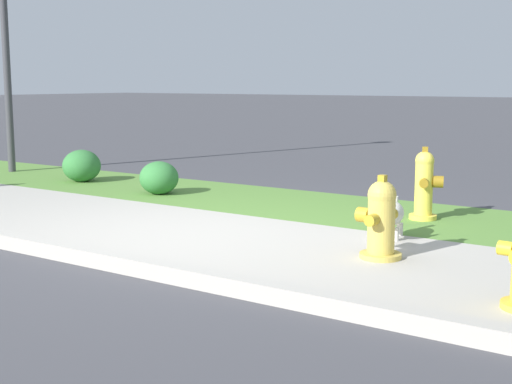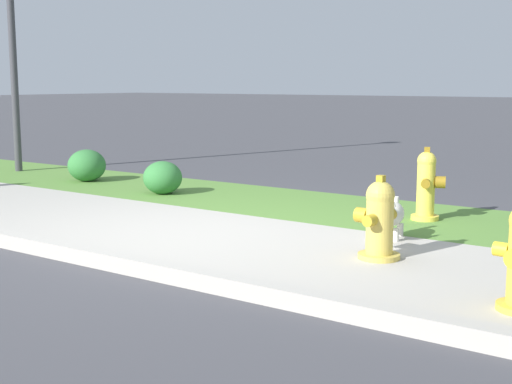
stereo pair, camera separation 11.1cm
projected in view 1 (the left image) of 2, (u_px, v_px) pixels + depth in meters
ground_plane at (189, 237)px, 6.40m from camera, size 120.00×120.00×0.00m
sidewalk_pavement at (189, 236)px, 6.40m from camera, size 18.00×2.19×0.01m
grass_verge at (303, 205)px, 8.04m from camera, size 18.00×1.84×0.01m
street_curb at (90, 256)px, 5.43m from camera, size 18.00×0.16×0.12m
fire_hydrant_by_grass_verge at (425, 185)px, 7.14m from camera, size 0.34×0.37×0.74m
fire_hydrant_across_street at (381, 220)px, 5.54m from camera, size 0.37×0.40×0.67m
small_white_dog at (391, 214)px, 6.24m from camera, size 0.30×0.55×0.41m
shrub_bush_mid_verge at (159, 178)px, 8.77m from camera, size 0.48×0.48×0.41m
shrub_bush_far_verge at (82, 166)px, 9.87m from camera, size 0.52×0.52×0.45m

